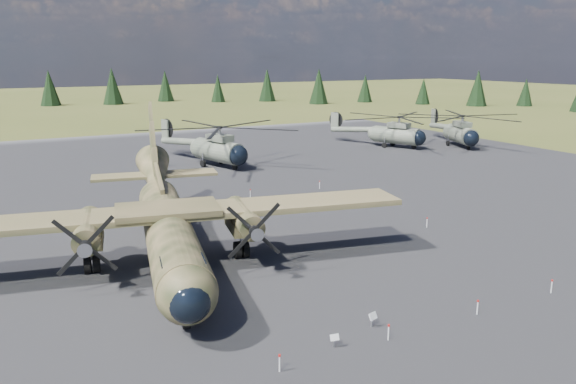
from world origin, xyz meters
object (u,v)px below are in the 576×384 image
helicopter_near (217,138)px  helicopter_far (461,124)px  transport_plane (167,219)px  helicopter_mid (396,125)px

helicopter_near → helicopter_far: size_ratio=1.04×
helicopter_far → transport_plane: bearing=-131.6°
helicopter_far → helicopter_near: bearing=-162.4°
transport_plane → helicopter_far: (54.37, 28.03, 0.52)m
transport_plane → helicopter_mid: bearing=47.1°
helicopter_mid → transport_plane: bearing=-168.3°
helicopter_near → helicopter_far: bearing=-19.7°
helicopter_near → helicopter_mid: 29.75m
transport_plane → helicopter_far: transport_plane is taller
transport_plane → helicopter_near: transport_plane is taller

